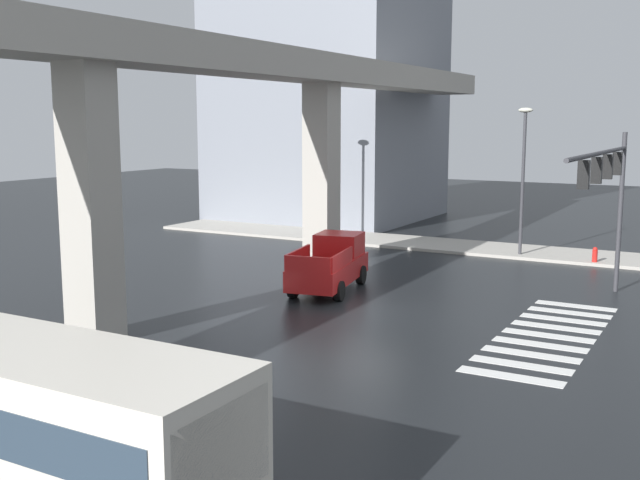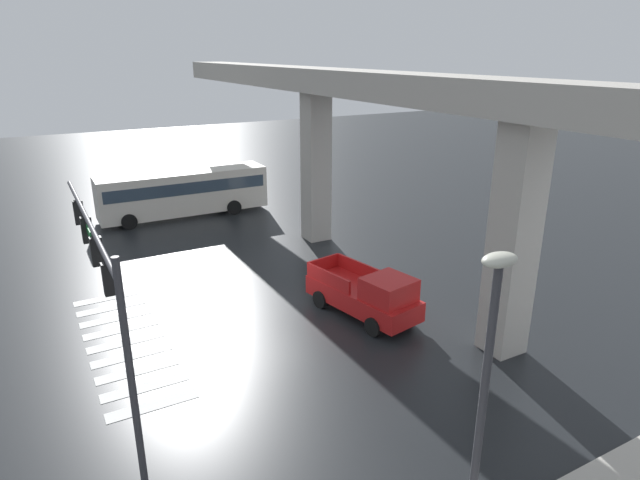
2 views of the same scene
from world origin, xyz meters
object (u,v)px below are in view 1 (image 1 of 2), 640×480
pickup_truck (331,264)px  street_lamp_near_corner (523,164)px  fire_hydrant (595,256)px  traffic_signal_mast (608,179)px  street_lamp_mid_block (326,159)px

pickup_truck → street_lamp_near_corner: (10.78, -4.75, 3.57)m
street_lamp_near_corner → fire_hydrant: bearing=-96.4°
fire_hydrant → pickup_truck: bearing=141.3°
street_lamp_near_corner → traffic_signal_mast: bearing=-150.9°
traffic_signal_mast → fire_hydrant: 10.11m
pickup_truck → fire_hydrant: bearing=-38.7°
traffic_signal_mast → street_lamp_mid_block: 18.65m
pickup_truck → traffic_signal_mast: size_ratio=0.49×
pickup_truck → fire_hydrant: pickup_truck is taller
pickup_truck → street_lamp_near_corner: street_lamp_near_corner is taller
traffic_signal_mast → street_lamp_near_corner: (9.43, 5.25, -0.11)m
street_lamp_near_corner → pickup_truck: bearing=156.2°
fire_hydrant → street_lamp_mid_block: bearing=88.4°
traffic_signal_mast → street_lamp_mid_block: size_ratio=1.50×
traffic_signal_mast → street_lamp_mid_block: (9.43, 16.09, -0.11)m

